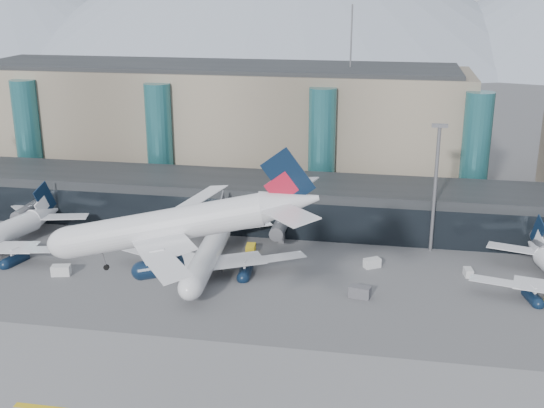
{
  "coord_description": "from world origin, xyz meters",
  "views": [
    {
      "loc": [
        21.36,
        -82.25,
        51.07
      ],
      "look_at": [
        0.69,
        32.0,
        13.18
      ],
      "focal_mm": 45.0,
      "sensor_mm": 36.0,
      "label": 1
    }
  ],
  "objects_px": {
    "lightmast_mid": "(436,181)",
    "jet_parked_mid": "(211,243)",
    "veh_c": "(360,292)",
    "veh_d": "(372,263)",
    "veh_b": "(251,249)",
    "hero_jet": "(191,215)",
    "veh_g": "(468,272)",
    "veh_a": "(61,270)"
  },
  "relations": [
    {
      "from": "lightmast_mid",
      "to": "hero_jet",
      "type": "distance_m",
      "value": 67.55
    },
    {
      "from": "lightmast_mid",
      "to": "veh_c",
      "type": "relative_size",
      "value": 7.13
    },
    {
      "from": "veh_b",
      "to": "veh_g",
      "type": "height_order",
      "value": "veh_b"
    },
    {
      "from": "jet_parked_mid",
      "to": "veh_g",
      "type": "relative_size",
      "value": 15.31
    },
    {
      "from": "veh_c",
      "to": "veh_d",
      "type": "xyz_separation_m",
      "value": [
        1.55,
        13.25,
        -0.12
      ]
    },
    {
      "from": "veh_a",
      "to": "veh_c",
      "type": "bearing_deg",
      "value": -12.37
    },
    {
      "from": "veh_c",
      "to": "veh_g",
      "type": "distance_m",
      "value": 22.65
    },
    {
      "from": "veh_a",
      "to": "veh_g",
      "type": "bearing_deg",
      "value": -2.93
    },
    {
      "from": "jet_parked_mid",
      "to": "lightmast_mid",
      "type": "bearing_deg",
      "value": -73.14
    },
    {
      "from": "hero_jet",
      "to": "veh_d",
      "type": "xyz_separation_m",
      "value": [
        19.88,
        48.24,
        -24.66
      ]
    },
    {
      "from": "veh_b",
      "to": "veh_d",
      "type": "bearing_deg",
      "value": -102.22
    },
    {
      "from": "hero_jet",
      "to": "veh_b",
      "type": "distance_m",
      "value": 57.22
    },
    {
      "from": "veh_g",
      "to": "veh_a",
      "type": "bearing_deg",
      "value": -89.24
    },
    {
      "from": "hero_jet",
      "to": "veh_g",
      "type": "distance_m",
      "value": 65.19
    },
    {
      "from": "hero_jet",
      "to": "veh_a",
      "type": "height_order",
      "value": "hero_jet"
    },
    {
      "from": "hero_jet",
      "to": "jet_parked_mid",
      "type": "relative_size",
      "value": 0.9
    },
    {
      "from": "veh_d",
      "to": "hero_jet",
      "type": "bearing_deg",
      "value": -144.51
    },
    {
      "from": "hero_jet",
      "to": "veh_d",
      "type": "bearing_deg",
      "value": 60.11
    },
    {
      "from": "veh_b",
      "to": "lightmast_mid",
      "type": "bearing_deg",
      "value": -82.53
    },
    {
      "from": "lightmast_mid",
      "to": "veh_a",
      "type": "relative_size",
      "value": 7.68
    },
    {
      "from": "jet_parked_mid",
      "to": "veh_d",
      "type": "distance_m",
      "value": 30.51
    },
    {
      "from": "lightmast_mid",
      "to": "veh_a",
      "type": "bearing_deg",
      "value": -159.97
    },
    {
      "from": "jet_parked_mid",
      "to": "veh_d",
      "type": "bearing_deg",
      "value": -84.76
    },
    {
      "from": "veh_c",
      "to": "hero_jet",
      "type": "bearing_deg",
      "value": -105.9
    },
    {
      "from": "veh_g",
      "to": "veh_b",
      "type": "bearing_deg",
      "value": -104.81
    },
    {
      "from": "jet_parked_mid",
      "to": "veh_c",
      "type": "relative_size",
      "value": 10.48
    },
    {
      "from": "jet_parked_mid",
      "to": "veh_c",
      "type": "height_order",
      "value": "jet_parked_mid"
    },
    {
      "from": "veh_a",
      "to": "veh_c",
      "type": "height_order",
      "value": "veh_c"
    },
    {
      "from": "veh_b",
      "to": "veh_g",
      "type": "relative_size",
      "value": 1.15
    },
    {
      "from": "jet_parked_mid",
      "to": "veh_a",
      "type": "xyz_separation_m",
      "value": [
        -25.95,
        -8.96,
        -3.66
      ]
    },
    {
      "from": "hero_jet",
      "to": "veh_b",
      "type": "bearing_deg",
      "value": 87.08
    },
    {
      "from": "hero_jet",
      "to": "veh_b",
      "type": "height_order",
      "value": "hero_jet"
    },
    {
      "from": "veh_c",
      "to": "veh_d",
      "type": "relative_size",
      "value": 1.17
    },
    {
      "from": "lightmast_mid",
      "to": "veh_c",
      "type": "height_order",
      "value": "lightmast_mid"
    },
    {
      "from": "veh_a",
      "to": "hero_jet",
      "type": "bearing_deg",
      "value": -56.67
    },
    {
      "from": "jet_parked_mid",
      "to": "veh_b",
      "type": "height_order",
      "value": "jet_parked_mid"
    },
    {
      "from": "veh_b",
      "to": "jet_parked_mid",
      "type": "bearing_deg",
      "value": 138.72
    },
    {
      "from": "hero_jet",
      "to": "veh_c",
      "type": "bearing_deg",
      "value": 54.85
    },
    {
      "from": "lightmast_mid",
      "to": "jet_parked_mid",
      "type": "relative_size",
      "value": 0.68
    },
    {
      "from": "veh_c",
      "to": "veh_g",
      "type": "xyz_separation_m",
      "value": [
        18.98,
        12.37,
        -0.28
      ]
    },
    {
      "from": "hero_jet",
      "to": "veh_g",
      "type": "xyz_separation_m",
      "value": [
        37.31,
        47.35,
        -24.82
      ]
    },
    {
      "from": "veh_c",
      "to": "lightmast_mid",
      "type": "bearing_deg",
      "value": 73.87
    }
  ]
}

